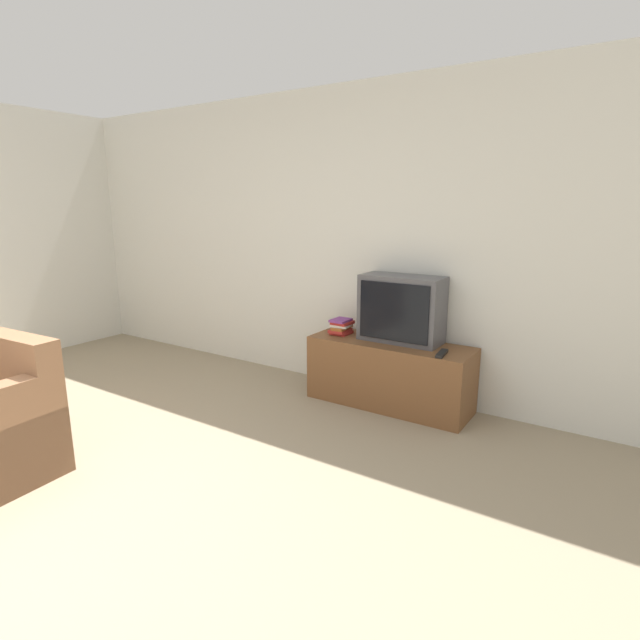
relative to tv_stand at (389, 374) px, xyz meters
name	(u,v)px	position (x,y,z in m)	size (l,w,h in m)	color
wall_back	(318,240)	(-0.88, 0.28, 1.03)	(9.00, 0.06, 2.60)	silver
tv_stand	(389,374)	(0.00, 0.00, 0.00)	(1.33, 0.45, 0.54)	brown
television	(401,309)	(0.05, 0.07, 0.54)	(0.66, 0.31, 0.54)	#4C4C51
book_stack	(341,327)	(-0.47, 0.01, 0.33)	(0.17, 0.22, 0.13)	#B72D28
remote_on_stand	(442,353)	(0.47, -0.12, 0.28)	(0.07, 0.20, 0.02)	black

